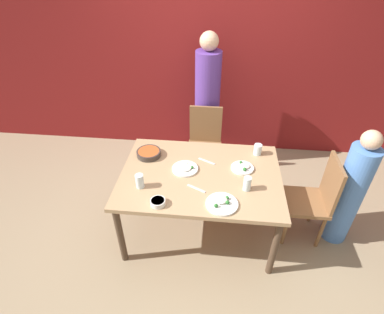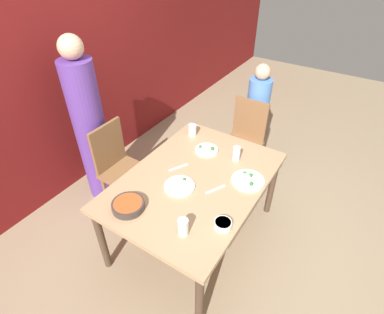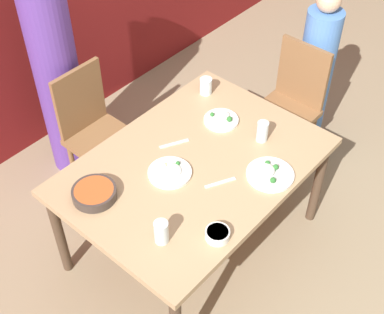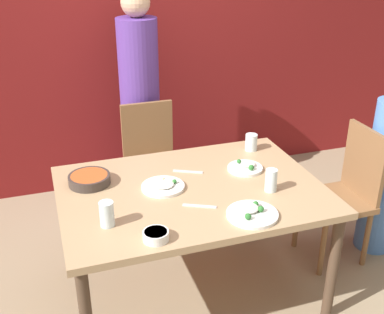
{
  "view_description": "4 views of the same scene",
  "coord_description": "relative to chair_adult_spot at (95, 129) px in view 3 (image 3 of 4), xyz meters",
  "views": [
    {
      "loc": [
        0.14,
        -2.12,
        2.47
      ],
      "look_at": [
        -0.09,
        0.09,
        0.84
      ],
      "focal_mm": 28.0,
      "sensor_mm": 36.0,
      "label": 1
    },
    {
      "loc": [
        -1.55,
        -0.97,
        2.34
      ],
      "look_at": [
        0.08,
        0.08,
        0.85
      ],
      "focal_mm": 28.0,
      "sensor_mm": 36.0,
      "label": 2
    },
    {
      "loc": [
        -1.61,
        -1.39,
        2.84
      ],
      "look_at": [
        -0.08,
        -0.05,
        0.86
      ],
      "focal_mm": 50.0,
      "sensor_mm": 36.0,
      "label": 3
    },
    {
      "loc": [
        -0.75,
        -2.25,
        2.03
      ],
      "look_at": [
        0.04,
        0.09,
        0.87
      ],
      "focal_mm": 45.0,
      "sensor_mm": 36.0,
      "label": 4
    }
  ],
  "objects": [
    {
      "name": "chair_adult_spot",
      "position": [
        0.0,
        0.0,
        0.0
      ],
      "size": [
        0.4,
        0.4,
        0.91
      ],
      "color": "brown",
      "rests_on": "ground_plane"
    },
    {
      "name": "glass_water_center",
      "position": [
        0.56,
        -0.49,
        0.29
      ],
      "size": [
        0.08,
        0.08,
        0.11
      ],
      "color": "silver",
      "rests_on": "dining_table"
    },
    {
      "name": "bowl_rice_small",
      "position": [
        -0.3,
        -1.29,
        0.26
      ],
      "size": [
        0.12,
        0.12,
        0.05
      ],
      "color": "white",
      "rests_on": "dining_table"
    },
    {
      "name": "glass_water_tall",
      "position": [
        0.43,
        -1.03,
        0.3
      ],
      "size": [
        0.07,
        0.07,
        0.13
      ],
      "color": "silver",
      "rests_on": "dining_table"
    },
    {
      "name": "bowl_curry",
      "position": [
        -0.52,
        -0.63,
        0.26
      ],
      "size": [
        0.24,
        0.24,
        0.05
      ],
      "color": "#3D332D",
      "rests_on": "dining_table"
    },
    {
      "name": "plate_rice_adult",
      "position": [
        0.4,
        -0.75,
        0.25
      ],
      "size": [
        0.21,
        0.21,
        0.05
      ],
      "color": "white",
      "rests_on": "dining_table"
    },
    {
      "name": "spoon_steel",
      "position": [
        -0.0,
        -1.07,
        0.23
      ],
      "size": [
        0.17,
        0.1,
        0.01
      ],
      "color": "silver",
      "rests_on": "dining_table"
    },
    {
      "name": "plate_noodles",
      "position": [
        -0.13,
        -0.81,
        0.24
      ],
      "size": [
        0.24,
        0.24,
        0.04
      ],
      "color": "white",
      "rests_on": "dining_table"
    },
    {
      "name": "fork_steel",
      "position": [
        0.06,
        -0.67,
        0.23
      ],
      "size": [
        0.17,
        0.1,
        0.01
      ],
      "color": "silver",
      "rests_on": "dining_table"
    },
    {
      "name": "ground_plane",
      "position": [
        0.02,
        -0.86,
        -0.49
      ],
      "size": [
        10.0,
        10.0,
        0.0
      ],
      "primitive_type": "plane",
      "color": "#998466"
    },
    {
      "name": "plate_rice_child",
      "position": [
        0.22,
        -1.23,
        0.25
      ],
      "size": [
        0.26,
        0.26,
        0.05
      ],
      "color": "white",
      "rests_on": "dining_table"
    },
    {
      "name": "person_child",
      "position": [
        1.39,
        -0.83,
        0.09
      ],
      "size": [
        0.25,
        0.25,
        1.24
      ],
      "color": "#5184D1",
      "rests_on": "ground_plane"
    },
    {
      "name": "glass_water_short",
      "position": [
        -0.49,
        -1.09,
        0.3
      ],
      "size": [
        0.07,
        0.07,
        0.13
      ],
      "color": "silver",
      "rests_on": "dining_table"
    },
    {
      "name": "person_adult",
      "position": [
        0.0,
        0.32,
        0.3
      ],
      "size": [
        0.3,
        0.3,
        1.69
      ],
      "color": "#5B3893",
      "rests_on": "ground_plane"
    },
    {
      "name": "dining_table",
      "position": [
        0.02,
        -0.86,
        0.16
      ],
      "size": [
        1.47,
        1.05,
        0.72
      ],
      "color": "tan",
      "rests_on": "ground_plane"
    },
    {
      "name": "chair_child_spot",
      "position": [
        1.09,
        -0.83,
        0.0
      ],
      "size": [
        0.4,
        0.4,
        0.91
      ],
      "rotation": [
        0.0,
        0.0,
        -1.57
      ],
      "color": "brown",
      "rests_on": "ground_plane"
    }
  ]
}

